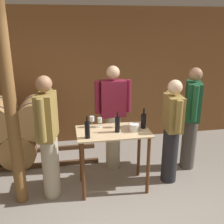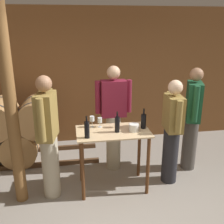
{
  "view_description": "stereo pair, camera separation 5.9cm",
  "coord_description": "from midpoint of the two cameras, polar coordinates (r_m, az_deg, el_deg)",
  "views": [
    {
      "loc": [
        -0.75,
        -2.62,
        2.36
      ],
      "look_at": [
        -0.12,
        0.86,
        1.17
      ],
      "focal_mm": 42.0,
      "sensor_mm": 36.0,
      "label": 1
    },
    {
      "loc": [
        -0.7,
        -2.63,
        2.36
      ],
      "look_at": [
        -0.12,
        0.86,
        1.17
      ],
      "focal_mm": 42.0,
      "sensor_mm": 36.0,
      "label": 2
    }
  ],
  "objects": [
    {
      "name": "back_wall",
      "position": [
        5.37,
        -2.32,
        7.67
      ],
      "size": [
        8.4,
        0.05,
        2.7
      ],
      "color": "brown",
      "rests_on": "ground_plane"
    },
    {
      "name": "tasting_table",
      "position": [
        3.81,
        -0.17,
        -6.93
      ],
      "size": [
        1.04,
        0.6,
        0.92
      ],
      "color": "#D1B284",
      "rests_on": "ground_plane"
    },
    {
      "name": "wine_glass_near_left",
      "position": [
        3.84,
        -4.82,
        -1.55
      ],
      "size": [
        0.07,
        0.07,
        0.17
      ],
      "color": "silver",
      "rests_on": "tasting_table"
    },
    {
      "name": "wine_bottle_center",
      "position": [
        3.82,
        6.42,
        -1.88
      ],
      "size": [
        0.08,
        0.08,
        0.3
      ],
      "color": "black",
      "rests_on": "tasting_table"
    },
    {
      "name": "person_host",
      "position": [
        4.03,
        12.46,
        -3.88
      ],
      "size": [
        0.25,
        0.59,
        1.62
      ],
      "color": "#232328",
      "rests_on": "ground_plane"
    },
    {
      "name": "wooden_post",
      "position": [
        3.53,
        -21.59,
        0.57
      ],
      "size": [
        0.16,
        0.16,
        2.7
      ],
      "color": "brown",
      "rests_on": "ground_plane"
    },
    {
      "name": "person_visitor_with_scarf",
      "position": [
        4.27,
        -0.18,
        -0.97
      ],
      "size": [
        0.59,
        0.24,
        1.76
      ],
      "color": "#B7AD93",
      "rests_on": "ground_plane"
    },
    {
      "name": "person_visitor_bearded",
      "position": [
        4.47,
        16.51,
        -1.08
      ],
      "size": [
        0.34,
        0.56,
        1.73
      ],
      "color": "#4C4742",
      "rests_on": "ground_plane"
    },
    {
      "name": "wine_glass_near_right",
      "position": [
        3.82,
        0.69,
        -1.67
      ],
      "size": [
        0.07,
        0.07,
        0.16
      ],
      "color": "silver",
      "rests_on": "tasting_table"
    },
    {
      "name": "wine_glass_near_center",
      "position": [
        3.84,
        -3.12,
        -1.87
      ],
      "size": [
        0.06,
        0.06,
        0.14
      ],
      "color": "silver",
      "rests_on": "tasting_table"
    },
    {
      "name": "person_visitor_near_door",
      "position": [
        3.64,
        -14.17,
        -5.15
      ],
      "size": [
        0.29,
        0.58,
        1.76
      ],
      "color": "#B7AD93",
      "rests_on": "ground_plane"
    },
    {
      "name": "wine_bottle_far_left",
      "position": [
        3.48,
        -5.88,
        -3.8
      ],
      "size": [
        0.07,
        0.07,
        0.31
      ],
      "color": "black",
      "rests_on": "tasting_table"
    },
    {
      "name": "wine_bottle_left",
      "position": [
        3.65,
        0.71,
        -2.61
      ],
      "size": [
        0.07,
        0.07,
        0.3
      ],
      "color": "black",
      "rests_on": "tasting_table"
    },
    {
      "name": "ice_bucket",
      "position": [
        3.72,
        4.36,
        -3.36
      ],
      "size": [
        0.14,
        0.14,
        0.11
      ],
      "color": "white",
      "rests_on": "tasting_table"
    },
    {
      "name": "ground_plane",
      "position": [
        3.61,
        4.22,
        -22.4
      ],
      "size": [
        14.0,
        14.0,
        0.0
      ],
      "primitive_type": "plane",
      "color": "gray"
    }
  ]
}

